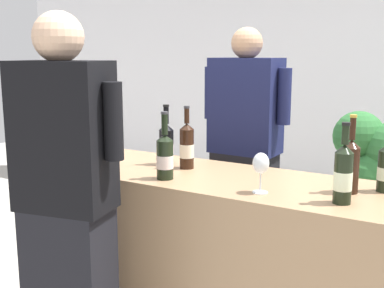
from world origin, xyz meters
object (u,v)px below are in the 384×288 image
object	(u,v)px
wine_glass	(261,165)
person_server	(244,170)
potted_shrub	(378,179)
wine_bottle_5	(187,146)
wine_bottle_2	(343,174)
wine_bottle_3	(351,164)
person_guest	(67,216)
wine_bottle_1	(166,144)
wine_bottle_4	(165,156)

from	to	relation	value
wine_glass	person_server	bearing A→B (deg)	118.70
potted_shrub	wine_bottle_5	bearing A→B (deg)	-123.44
wine_bottle_2	wine_bottle_3	bearing A→B (deg)	93.27
person_server	person_guest	bearing A→B (deg)	-103.06
wine_bottle_1	potted_shrub	size ratio (longest dim) A/B	0.28
wine_bottle_3	wine_bottle_5	xyz separation A→B (m)	(-0.86, 0.03, -0.01)
wine_bottle_4	person_guest	bearing A→B (deg)	-116.95
wine_bottle_4	wine_bottle_5	xyz separation A→B (m)	(-0.02, 0.24, 0.01)
wine_bottle_3	person_server	size ratio (longest dim) A/B	0.20
wine_bottle_4	potted_shrub	xyz separation A→B (m)	(0.76, 1.43, -0.34)
wine_bottle_5	person_server	distance (m)	0.62
wine_bottle_1	wine_bottle_5	xyz separation A→B (m)	(0.14, -0.02, 0.00)
wine_bottle_1	person_guest	distance (m)	0.74
wine_glass	person_guest	distance (m)	0.89
wine_glass	wine_bottle_1	bearing A→B (deg)	159.37
wine_bottle_3	potted_shrub	distance (m)	1.27
person_guest	wine_bottle_4	bearing A→B (deg)	63.05
person_guest	wine_bottle_1	bearing A→B (deg)	85.04
wine_bottle_2	potted_shrub	size ratio (longest dim) A/B	0.29
person_server	wine_bottle_1	bearing A→B (deg)	-112.80
person_guest	wine_glass	bearing A→B (deg)	32.23
wine_bottle_5	potted_shrub	size ratio (longest dim) A/B	0.29
wine_bottle_1	person_guest	xyz separation A→B (m)	(-0.06, -0.71, -0.22)
wine_bottle_4	person_server	bearing A→B (deg)	85.46
wine_bottle_4	wine_bottle_1	bearing A→B (deg)	122.17
wine_bottle_3	wine_bottle_4	xyz separation A→B (m)	(-0.84, -0.22, -0.01)
wine_bottle_4	wine_glass	size ratio (longest dim) A/B	1.83
wine_bottle_1	wine_glass	size ratio (longest dim) A/B	1.84
person_guest	potted_shrub	size ratio (longest dim) A/B	1.48
wine_bottle_1	wine_bottle_4	distance (m)	0.31
wine_bottle_1	wine_bottle_2	xyz separation A→B (m)	(1.01, -0.22, 0.01)
wine_bottle_1	wine_bottle_2	world-z (taller)	wine_bottle_2
wine_bottle_1	wine_bottle_3	size ratio (longest dim) A/B	0.96
wine_bottle_3	potted_shrub	xyz separation A→B (m)	(-0.07, 1.22, -0.35)
wine_bottle_4	wine_bottle_5	size ratio (longest dim) A/B	0.99
wine_bottle_2	wine_bottle_3	xyz separation A→B (m)	(-0.01, 0.17, 0.00)
potted_shrub	wine_bottle_1	bearing A→B (deg)	-128.37
person_guest	potted_shrub	distance (m)	2.13
wine_glass	wine_bottle_3	bearing A→B (deg)	31.14
wine_bottle_3	wine_glass	xyz separation A→B (m)	(-0.34, -0.20, -0.00)
wine_bottle_2	wine_glass	world-z (taller)	wine_bottle_2
person_server	wine_bottle_5	bearing A→B (deg)	-98.73
wine_bottle_4	potted_shrub	world-z (taller)	wine_bottle_4
wine_bottle_3	person_guest	distance (m)	1.27
wine_bottle_3	person_server	xyz separation A→B (m)	(-0.77, 0.59, -0.24)
wine_bottle_2	wine_bottle_3	size ratio (longest dim) A/B	0.97
wine_bottle_5	wine_bottle_1	bearing A→B (deg)	172.90
wine_bottle_5	wine_glass	bearing A→B (deg)	-24.00
wine_bottle_4	wine_bottle_2	bearing A→B (deg)	2.87
wine_bottle_1	wine_bottle_4	bearing A→B (deg)	-57.83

